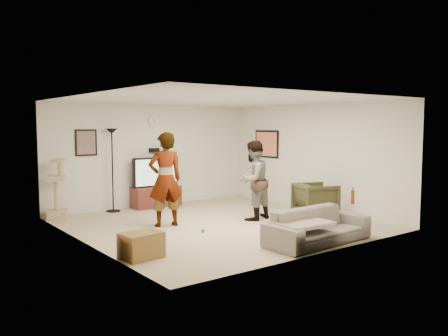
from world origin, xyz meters
TOP-DOWN VIEW (x-y plane):
  - floor at (0.00, 0.00)m, footprint 5.50×5.50m
  - ceiling at (0.00, 0.00)m, footprint 5.50×5.50m
  - wall_back at (0.00, 2.75)m, footprint 5.50×0.04m
  - wall_front at (0.00, -2.75)m, footprint 5.50×0.04m
  - wall_left at (-2.75, 0.00)m, footprint 0.04×5.50m
  - wall_right at (2.75, 0.00)m, footprint 0.04×5.50m
  - wall_clock at (0.00, 2.72)m, footprint 0.26×0.04m
  - wall_speaker at (0.00, 2.69)m, footprint 0.25×0.10m
  - picture_back at (-1.70, 2.73)m, footprint 0.42×0.03m
  - picture_right at (2.73, 1.60)m, footprint 0.03×0.78m
  - tv_stand at (-0.06, 2.50)m, footprint 1.20×0.45m
  - console_box at (0.05, 2.11)m, footprint 0.40×0.30m
  - tv at (-0.06, 2.50)m, footprint 1.21×0.08m
  - tv_screen at (-0.06, 2.46)m, footprint 1.11×0.01m
  - floor_lamp at (-1.16, 2.55)m, footprint 0.32×0.32m
  - cat_tree at (-2.50, 2.40)m, footprint 0.54×0.54m
  - person_left at (-0.97, 0.46)m, footprint 0.75×0.57m
  - person_right at (0.82, -0.10)m, footprint 0.93×0.79m
  - sofa at (0.40, -2.28)m, footprint 2.02×0.87m
  - throw_blanket at (0.02, -2.28)m, footprint 0.93×0.73m
  - beer_bottle at (1.32, -2.28)m, footprint 0.06×0.06m
  - armchair at (2.13, -0.67)m, footprint 1.02×1.01m
  - side_table at (-2.40, -1.30)m, footprint 0.63×0.51m
  - toy_ball at (-0.70, -0.45)m, footprint 0.07×0.07m

SIDE VIEW (x-z plane):
  - floor at x=0.00m, z-range -0.02..0.00m
  - toy_ball at x=-0.70m, z-range 0.00..0.07m
  - console_box at x=0.05m, z-range 0.00..0.07m
  - side_table at x=-2.40m, z-range 0.00..0.39m
  - tv_stand at x=-0.06m, z-range 0.00..0.50m
  - sofa at x=0.40m, z-range 0.00..0.58m
  - armchair at x=2.13m, z-range 0.00..0.74m
  - throw_blanket at x=0.02m, z-range 0.36..0.42m
  - cat_tree at x=-2.50m, z-range 0.00..1.30m
  - beer_bottle at x=1.32m, z-range 0.58..0.83m
  - person_right at x=0.82m, z-range 0.00..1.67m
  - tv at x=-0.06m, z-range 0.50..1.22m
  - tv_screen at x=-0.06m, z-range 0.54..1.17m
  - person_left at x=-0.97m, z-range 0.00..1.86m
  - floor_lamp at x=-1.16m, z-range 0.00..1.92m
  - wall_back at x=0.00m, z-range 0.00..2.50m
  - wall_front at x=0.00m, z-range 0.00..2.50m
  - wall_left at x=-2.75m, z-range 0.00..2.50m
  - wall_right at x=2.75m, z-range 0.00..2.50m
  - wall_speaker at x=0.00m, z-range 1.33..1.43m
  - picture_right at x=2.73m, z-range 1.19..1.81m
  - picture_back at x=-1.70m, z-range 1.34..1.86m
  - wall_clock at x=0.00m, z-range 1.97..2.23m
  - ceiling at x=0.00m, z-range 2.50..2.52m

